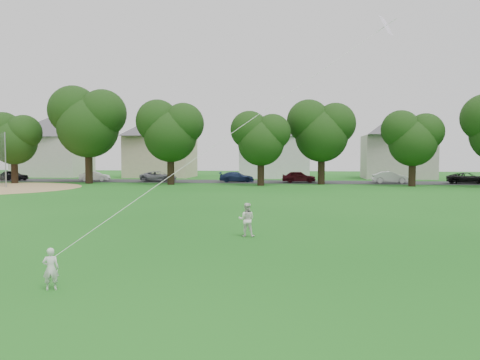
# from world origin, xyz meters

# --- Properties ---
(ground) EXTENTS (160.00, 160.00, 0.00)m
(ground) POSITION_xyz_m (0.00, 0.00, 0.00)
(ground) COLOR #145212
(ground) RESTS_ON ground
(street) EXTENTS (90.00, 7.00, 0.01)m
(street) POSITION_xyz_m (0.00, 42.00, 0.01)
(street) COLOR #2D2D30
(street) RESTS_ON ground
(toddler) EXTENTS (0.41, 0.34, 0.96)m
(toddler) POSITION_xyz_m (-2.27, -1.80, 0.48)
(toddler) COLOR silver
(toddler) RESTS_ON ground
(older_boy) EXTENTS (0.63, 0.50, 1.26)m
(older_boy) POSITION_xyz_m (1.31, 5.64, 0.63)
(older_boy) COLOR white
(older_boy) RESTS_ON ground
(kite) EXTENTS (4.75, 4.90, 14.44)m
(kite) POSITION_xyz_m (2.11, 2.64, 4.32)
(kite) COLOR white
(kite) RESTS_ON ground
(tree_row) EXTENTS (80.72, 8.15, 10.79)m
(tree_row) POSITION_xyz_m (-0.96, 36.10, 6.04)
(tree_row) COLOR black
(tree_row) RESTS_ON ground
(parked_cars) EXTENTS (65.43, 2.42, 1.28)m
(parked_cars) POSITION_xyz_m (1.77, 41.00, 0.61)
(parked_cars) COLOR black
(parked_cars) RESTS_ON ground
(house_row) EXTENTS (77.02, 13.59, 10.32)m
(house_row) POSITION_xyz_m (-1.71, 52.00, 5.26)
(house_row) COLOR beige
(house_row) RESTS_ON ground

